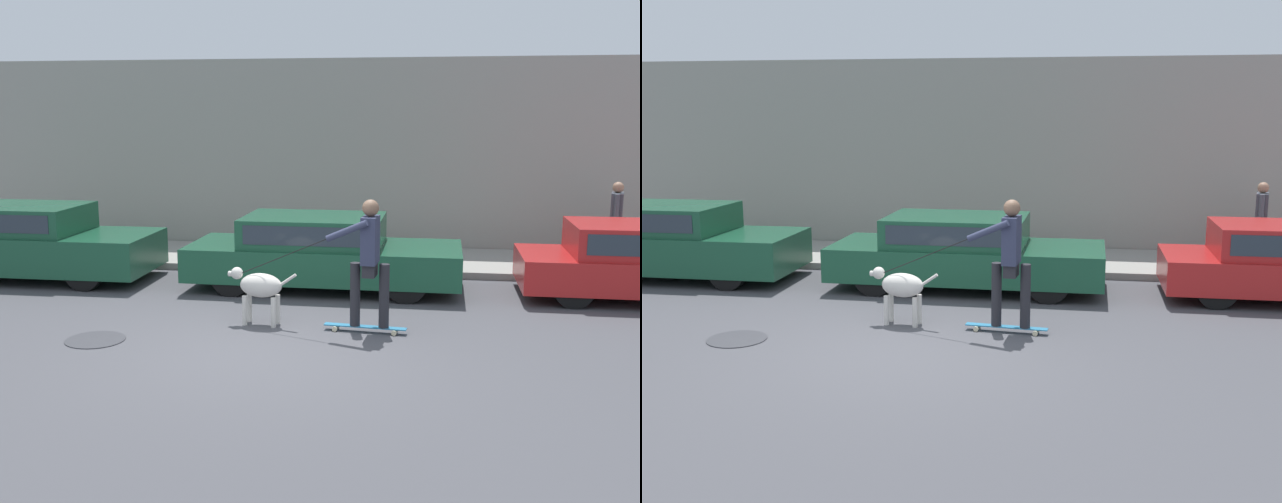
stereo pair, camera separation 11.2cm
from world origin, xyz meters
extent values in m
plane|color=#47474C|center=(0.00, 0.00, 0.00)|extent=(36.00, 36.00, 0.00)
cube|color=gray|center=(0.00, 7.10, 2.02)|extent=(32.00, 0.30, 4.04)
cube|color=gray|center=(0.00, 5.71, 0.06)|extent=(30.00, 2.43, 0.13)
cylinder|color=black|center=(-3.72, 4.24, 0.32)|extent=(0.63, 0.20, 0.63)
cylinder|color=black|center=(-3.72, 2.70, 0.32)|extent=(0.63, 0.20, 0.63)
cube|color=#194C33|center=(-5.13, 3.47, 0.51)|extent=(4.56, 1.79, 0.65)
cube|color=#194C33|center=(-5.32, 3.47, 1.08)|extent=(2.34, 1.61, 0.48)
cylinder|color=black|center=(1.65, 4.23, 0.34)|extent=(0.68, 0.21, 0.68)
cylinder|color=black|center=(1.63, 2.68, 0.34)|extent=(0.68, 0.21, 0.68)
cylinder|color=black|center=(-1.17, 4.26, 0.34)|extent=(0.68, 0.21, 0.68)
cylinder|color=black|center=(-1.19, 2.72, 0.34)|extent=(0.68, 0.21, 0.68)
cube|color=#194C33|center=(0.23, 3.47, 0.48)|extent=(4.56, 1.84, 0.55)
cube|color=#194C33|center=(0.05, 3.48, 0.99)|extent=(2.33, 1.64, 0.48)
cube|color=#28333D|center=(0.04, 2.67, 1.02)|extent=(2.04, 0.04, 0.31)
cylinder|color=black|center=(4.18, 4.20, 0.31)|extent=(0.62, 0.20, 0.62)
cylinder|color=black|center=(4.17, 2.76, 0.31)|extent=(0.62, 0.20, 0.62)
cylinder|color=beige|center=(-0.55, 1.09, 0.21)|extent=(0.07, 0.07, 0.42)
cylinder|color=beige|center=(-0.53, 1.28, 0.21)|extent=(0.07, 0.07, 0.42)
cylinder|color=beige|center=(-0.13, 1.04, 0.21)|extent=(0.07, 0.07, 0.42)
cylinder|color=beige|center=(-0.11, 1.23, 0.21)|extent=(0.07, 0.07, 0.42)
ellipsoid|color=beige|center=(-0.33, 1.16, 0.57)|extent=(0.64, 0.41, 0.34)
sphere|color=beige|center=(-0.68, 1.20, 0.72)|extent=(0.17, 0.17, 0.17)
cylinder|color=beige|center=(-0.76, 1.21, 0.71)|extent=(0.10, 0.09, 0.08)
cylinder|color=beige|center=(0.06, 1.11, 0.67)|extent=(0.25, 0.07, 0.19)
cylinder|color=beige|center=(0.73, 0.97, 0.04)|extent=(0.07, 0.04, 0.07)
cylinder|color=beige|center=(0.75, 1.12, 0.04)|extent=(0.07, 0.04, 0.07)
cylinder|color=beige|center=(1.54, 0.90, 0.04)|extent=(0.07, 0.04, 0.07)
cylinder|color=beige|center=(1.56, 1.05, 0.04)|extent=(0.07, 0.04, 0.07)
cube|color=teal|center=(1.15, 1.01, 0.08)|extent=(1.14, 0.23, 0.02)
cylinder|color=#232328|center=(1.01, 1.02, 0.52)|extent=(0.14, 0.14, 0.87)
cylinder|color=#232328|center=(1.40, 0.98, 0.52)|extent=(0.14, 0.14, 0.87)
cube|color=#232328|center=(1.20, 1.00, 0.87)|extent=(0.20, 0.32, 0.17)
cube|color=#2D334C|center=(1.20, 1.00, 1.27)|extent=(0.23, 0.41, 0.64)
sphere|color=brown|center=(1.20, 1.00, 1.70)|extent=(0.22, 0.22, 0.22)
cylinder|color=#2D334C|center=(1.23, 1.24, 1.24)|extent=(0.09, 0.09, 0.60)
cylinder|color=#2D334C|center=(0.91, 0.83, 1.42)|extent=(0.59, 0.22, 0.32)
cylinder|color=black|center=(-0.02, 1.05, 1.00)|extent=(1.34, 0.33, 0.61)
cylinder|color=#28282D|center=(5.44, 5.90, 0.51)|extent=(0.15, 0.15, 0.77)
cylinder|color=#28282D|center=(5.40, 5.74, 0.51)|extent=(0.15, 0.15, 0.77)
cube|color=#424751|center=(5.42, 5.82, 1.18)|extent=(0.31, 0.46, 0.56)
cylinder|color=#424751|center=(5.48, 6.07, 1.19)|extent=(0.09, 0.09, 0.53)
cylinder|color=#424751|center=(5.36, 5.57, 1.19)|extent=(0.09, 0.09, 0.53)
sphere|color=#997056|center=(5.42, 5.82, 1.56)|extent=(0.20, 0.20, 0.20)
cube|color=brown|center=(5.48, 6.07, 0.81)|extent=(0.18, 0.34, 0.24)
cylinder|color=#38383D|center=(-2.32, 0.11, 0.01)|extent=(0.78, 0.78, 0.01)
camera|label=1|loc=(2.02, -8.77, 2.96)|focal=42.00mm
camera|label=2|loc=(2.13, -8.75, 2.96)|focal=42.00mm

